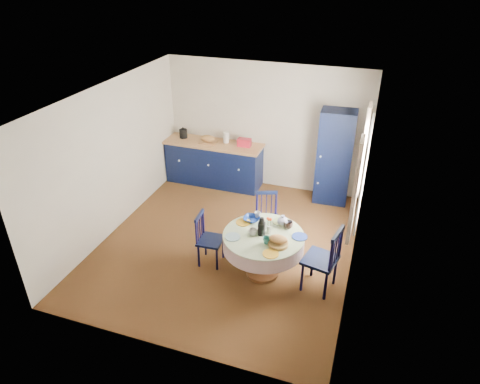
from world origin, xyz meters
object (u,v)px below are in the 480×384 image
at_px(pantry_cabinet, 334,158).
at_px(cobalt_bowl, 252,219).
at_px(dining_table, 264,242).
at_px(mug_d, 258,215).
at_px(chair_far, 267,218).
at_px(chair_left, 208,239).
at_px(mug_c, 288,225).
at_px(kitchen_counter, 214,162).
at_px(chair_right, 324,259).
at_px(mug_a, 253,232).
at_px(mug_b, 266,240).

xyz_separation_m(pantry_cabinet, cobalt_bowl, (-0.91, -2.24, -0.17)).
distance_m(dining_table, mug_d, 0.49).
distance_m(chair_far, mug_d, 0.55).
distance_m(pantry_cabinet, chair_left, 2.98).
xyz_separation_m(dining_table, mug_c, (0.28, 0.28, 0.17)).
xyz_separation_m(dining_table, chair_far, (-0.19, 0.85, -0.15)).
height_order(kitchen_counter, dining_table, kitchen_counter).
relative_size(chair_right, cobalt_bowl, 4.19).
distance_m(kitchen_counter, mug_d, 2.63).
bearing_deg(kitchen_counter, chair_right, -43.45).
distance_m(dining_table, mug_c, 0.43).
xyz_separation_m(kitchen_counter, mug_c, (2.06, -2.22, 0.30)).
bearing_deg(chair_far, dining_table, -97.41).
relative_size(pantry_cabinet, cobalt_bowl, 7.38).
bearing_deg(chair_left, dining_table, -94.20).
bearing_deg(mug_c, chair_left, -166.91).
height_order(chair_far, mug_c, chair_far).
bearing_deg(mug_a, mug_d, 97.70).
xyz_separation_m(chair_left, mug_c, (1.16, 0.27, 0.33)).
xyz_separation_m(chair_left, mug_a, (0.72, -0.06, 0.32)).
bearing_deg(mug_c, mug_b, -113.19).
distance_m(chair_right, cobalt_bowl, 1.22).
bearing_deg(mug_c, cobalt_bowl, 178.43).
bearing_deg(chair_far, chair_right, -60.07).
xyz_separation_m(chair_far, cobalt_bowl, (-0.09, -0.55, 0.30)).
height_order(dining_table, chair_right, chair_right).
bearing_deg(dining_table, mug_a, -162.76).
relative_size(dining_table, mug_d, 11.68).
bearing_deg(mug_d, kitchen_counter, 126.51).
xyz_separation_m(chair_left, cobalt_bowl, (0.60, 0.29, 0.31)).
height_order(mug_a, mug_c, mug_c).
bearing_deg(chair_right, chair_far, -117.15).
bearing_deg(mug_a, cobalt_bowl, 109.15).
distance_m(dining_table, cobalt_bowl, 0.43).
relative_size(chair_right, mug_d, 10.06).
bearing_deg(pantry_cabinet, kitchen_counter, 178.31).
relative_size(pantry_cabinet, chair_right, 1.76).
relative_size(chair_far, mug_d, 8.50).
bearing_deg(mug_c, dining_table, -134.84).
height_order(chair_right, mug_d, chair_right).
xyz_separation_m(chair_far, mug_d, (-0.03, -0.45, 0.32)).
height_order(kitchen_counter, mug_a, kitchen_counter).
bearing_deg(chair_right, pantry_cabinet, -161.84).
xyz_separation_m(pantry_cabinet, mug_d, (-0.85, -2.14, -0.15)).
relative_size(kitchen_counter, chair_far, 2.31).
height_order(pantry_cabinet, chair_far, pantry_cabinet).
xyz_separation_m(chair_left, mug_d, (0.66, 0.39, 0.32)).
distance_m(mug_a, mug_b, 0.28).
relative_size(mug_a, cobalt_bowl, 0.49).
bearing_deg(mug_b, chair_right, 10.58).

